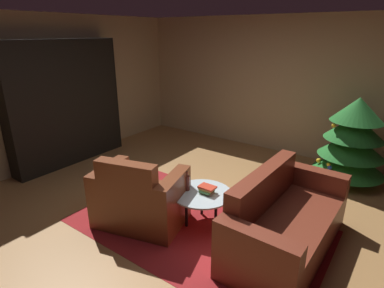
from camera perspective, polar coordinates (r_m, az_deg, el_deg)
The scene contains 11 objects.
ground_plane at distance 4.10m, azimuth -0.28°, elevation -13.16°, with size 7.31×7.31×0.00m, color #9E7140.
wall_back at distance 6.16m, azimuth 16.34°, elevation 10.13°, with size 6.21×0.06×2.55m, color tan.
wall_left at distance 5.89m, azimuth -25.64°, elevation 8.56°, with size 0.06×5.98×2.55m, color tan.
area_rug at distance 3.93m, azimuth 1.04°, elevation -14.82°, with size 2.96×1.84×0.01m, color maroon.
bookshelf_unit at distance 5.90m, azimuth -21.09°, elevation 6.85°, with size 0.34×2.06×2.14m.
armchair_red at distance 3.87m, azimuth -9.66°, elevation -10.06°, with size 1.19×0.97×0.92m.
couch_red at distance 3.59m, azimuth 16.58°, elevation -13.75°, with size 0.84×1.79×0.85m.
coffee_table at distance 3.78m, azimuth 1.85°, elevation -9.44°, with size 0.72×0.72×0.43m.
book_stack_on_table at distance 3.73m, azimuth 2.79°, elevation -8.31°, with size 0.20×0.17×0.09m.
bottle_on_table at distance 3.78m, azimuth -0.98°, elevation -7.11°, with size 0.07×0.07×0.25m.
decorated_tree at distance 5.32m, azimuth 27.47°, elevation 0.54°, with size 1.06×1.06×1.35m.
Camera 1 is at (2.02, -2.78, 2.24)m, focal length 28.94 mm.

